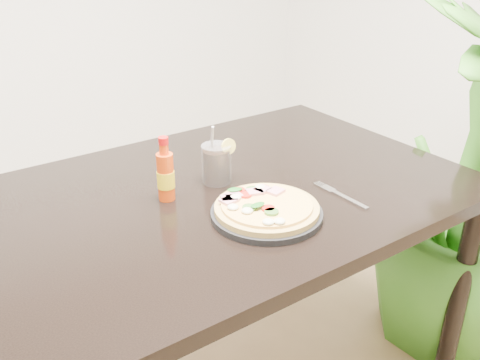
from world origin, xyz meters
TOP-DOWN VIEW (x-y plane):
  - dining_table at (0.31, 0.52)m, footprint 1.40×0.90m
  - plate at (0.34, 0.33)m, footprint 0.28×0.28m
  - pizza at (0.33, 0.33)m, footprint 0.26×0.26m
  - hot_sauce_bottle at (0.18, 0.56)m, footprint 0.05×0.05m
  - cola_cup at (0.34, 0.57)m, footprint 0.09×0.08m
  - fork at (0.56, 0.31)m, footprint 0.02×0.19m
  - houseplant at (1.19, 0.30)m, footprint 0.95×0.95m
  - plant_pot at (1.19, 0.30)m, footprint 0.28×0.28m

SIDE VIEW (x-z plane):
  - plant_pot at x=1.19m, z-range 0.00..0.22m
  - houseplant at x=1.19m, z-range 0.00..1.23m
  - dining_table at x=0.31m, z-range 0.29..1.04m
  - fork at x=0.56m, z-range 0.75..0.76m
  - plate at x=0.34m, z-range 0.75..0.77m
  - pizza at x=0.33m, z-range 0.76..0.79m
  - cola_cup at x=0.34m, z-range 0.72..0.89m
  - hot_sauce_bottle at x=0.18m, z-range 0.73..0.90m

